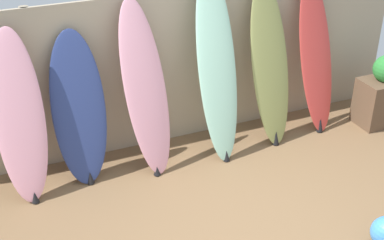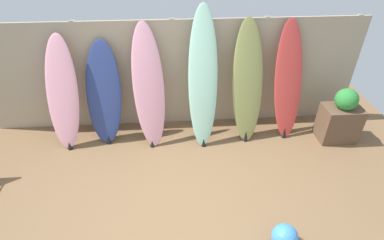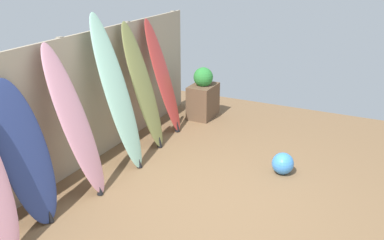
% 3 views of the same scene
% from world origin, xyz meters
% --- Properties ---
extents(fence_back, '(6.08, 0.11, 1.80)m').
position_xyz_m(fence_back, '(-0.00, 2.01, 0.90)').
color(fence_back, tan).
rests_on(fence_back, ground).
extents(surfboard_pink_0, '(0.55, 0.69, 1.69)m').
position_xyz_m(surfboard_pink_0, '(-1.68, 1.61, 0.84)').
color(surfboard_pink_0, pink).
rests_on(surfboard_pink_0, ground).
extents(surfboard_navy_1, '(0.62, 0.62, 1.58)m').
position_xyz_m(surfboard_navy_1, '(-1.09, 1.67, 0.78)').
color(surfboard_navy_1, navy).
rests_on(surfboard_navy_1, ground).
extents(surfboard_pink_2, '(0.55, 0.73, 1.84)m').
position_xyz_m(surfboard_pink_2, '(-0.39, 1.59, 0.91)').
color(surfboard_pink_2, pink).
rests_on(surfboard_pink_2, ground).
extents(surfboard_seafoam_3, '(0.47, 0.73, 2.07)m').
position_xyz_m(surfboard_seafoam_3, '(0.43, 1.56, 1.03)').
color(surfboard_seafoam_3, '#9ED6BC').
rests_on(surfboard_seafoam_3, ground).
extents(surfboard_olive_4, '(0.50, 0.63, 1.87)m').
position_xyz_m(surfboard_olive_4, '(1.12, 1.60, 0.92)').
color(surfboard_olive_4, olive).
rests_on(surfboard_olive_4, ground).
extents(surfboard_red_5, '(0.50, 0.63, 1.82)m').
position_xyz_m(surfboard_red_5, '(1.78, 1.64, 0.89)').
color(surfboard_red_5, '#D13D38').
rests_on(surfboard_red_5, ground).
extents(planter_box, '(0.58, 0.40, 0.91)m').
position_xyz_m(planter_box, '(2.61, 1.31, 0.40)').
color(planter_box, brown).
rests_on(planter_box, ground).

